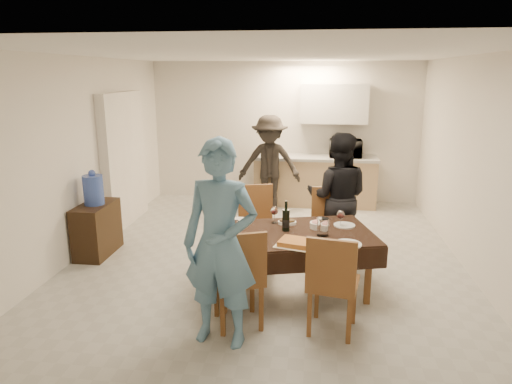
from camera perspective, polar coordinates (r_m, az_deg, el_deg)
floor at (r=6.12m, az=1.37°, el=-8.23°), size 5.00×6.00×0.02m
ceiling at (r=5.65m, az=1.54°, el=16.88°), size 5.00×6.00×0.02m
wall_back at (r=8.70m, az=3.55°, el=7.46°), size 5.00×0.02×2.60m
wall_front at (r=2.89m, az=-4.89°, el=-7.26°), size 5.00×0.02×2.60m
wall_left at (r=6.50m, az=-21.11°, el=4.09°), size 0.02×6.00×2.60m
wall_right at (r=6.03m, az=25.84°, el=2.86°), size 0.02×6.00×2.60m
stub_partition at (r=7.56m, az=-16.15°, el=3.93°), size 0.15×1.40×2.10m
kitchen_base_cabinet at (r=8.52m, az=7.34°, el=1.27°), size 2.20×0.60×0.86m
kitchen_worktop at (r=8.43m, az=7.44°, el=4.28°), size 2.24×0.64×0.05m
upper_cabinet at (r=8.46m, az=9.73°, el=10.82°), size 1.20×0.34×0.70m
dining_table at (r=5.01m, az=4.27°, el=-5.39°), size 1.99×1.47×0.70m
chair_near_left at (r=4.30m, az=-2.50°, el=-9.64°), size 0.59×0.60×0.54m
chair_near_right at (r=4.25m, az=9.74°, el=-10.26°), size 0.52×0.53×0.53m
chair_far_left at (r=5.68m, az=0.10°, el=-3.54°), size 0.55×0.56×0.53m
chair_far_right at (r=5.65m, az=9.21°, el=-3.88°), size 0.46×0.46×0.53m
console at (r=6.49m, az=-19.26°, el=-4.42°), size 0.38×0.76×0.70m
water_jug at (r=6.35m, az=-19.66°, el=0.24°), size 0.26×0.26×0.39m
wine_bottle at (r=4.99m, az=3.77°, el=-2.99°), size 0.08×0.08×0.34m
water_pitcher at (r=4.91m, az=8.35°, el=-4.34°), size 0.12×0.12×0.19m
savoury_tart at (r=4.63m, az=5.25°, el=-6.35°), size 0.49×0.42×0.05m
salad_bowl at (r=5.15m, az=7.74°, el=-4.13°), size 0.18×0.18×0.07m
mushroom_dish at (r=5.26m, az=3.91°, el=-3.84°), size 0.19×0.19×0.03m
wine_glass_a at (r=4.79m, az=-2.48°, el=-4.63°), size 0.09×0.09×0.20m
wine_glass_b at (r=5.21m, az=10.52°, el=-3.30°), size 0.09×0.09×0.20m
wine_glass_c at (r=5.26m, az=2.31°, el=-2.83°), size 0.09×0.09×0.20m
plate_near_left at (r=4.78m, az=-3.17°, el=-5.85°), size 0.25×0.25×0.01m
plate_near_right at (r=4.72m, az=11.39°, el=-6.40°), size 0.28×0.28×0.02m
plate_far_left at (r=5.34m, az=-1.99°, el=-3.63°), size 0.27×0.27×0.02m
plate_far_right at (r=5.29m, az=10.99°, el=-4.10°), size 0.24×0.24×0.01m
microwave at (r=8.41m, az=11.13°, el=5.38°), size 0.57×0.39×0.32m
person_near at (r=4.00m, az=-4.48°, el=-6.54°), size 0.74×0.54×1.86m
person_far at (r=5.96m, az=10.17°, el=-0.62°), size 0.86×0.70×1.67m
person_kitchen at (r=8.03m, az=1.69°, el=3.59°), size 1.09×0.63×1.69m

